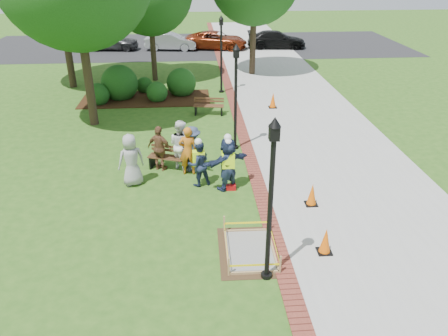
{
  "coord_description": "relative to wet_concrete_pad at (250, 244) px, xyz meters",
  "views": [
    {
      "loc": [
        -0.47,
        -11.5,
        7.37
      ],
      "look_at": [
        0.5,
        1.2,
        1.0
      ],
      "focal_mm": 35.0,
      "sensor_mm": 36.0,
      "label": 1
    }
  ],
  "objects": [
    {
      "name": "hivis_worker_a",
      "position": [
        -0.32,
        3.56,
        0.76
      ],
      "size": [
        0.71,
        0.61,
        2.02
      ],
      "color": "#182640",
      "rests_on": "ground"
    },
    {
      "name": "parked_car_b",
      "position": [
        -2.99,
        27.13,
        -0.23
      ],
      "size": [
        2.52,
        4.81,
        1.5
      ],
      "primitive_type": "imported",
      "rotation": [
        0.0,
        0.0,
        1.46
      ],
      "color": "#A5A6AA",
      "rests_on": "ground"
    },
    {
      "name": "cone_back",
      "position": [
        2.28,
        2.27,
        0.14
      ],
      "size": [
        0.39,
        0.39,
        0.77
      ],
      "color": "black",
      "rests_on": "ground"
    },
    {
      "name": "casual_person_d",
      "position": [
        -2.68,
        5.19,
        0.62
      ],
      "size": [
        0.65,
        0.58,
        1.72
      ],
      "color": "brown",
      "rests_on": "ground"
    },
    {
      "name": "ground",
      "position": [
        -0.97,
        1.94,
        -0.23
      ],
      "size": [
        100.0,
        100.0,
        0.0
      ],
      "primitive_type": "plane",
      "color": "#285116",
      "rests_on": "ground"
    },
    {
      "name": "casual_person_b",
      "position": [
        -1.64,
        4.79,
        0.68
      ],
      "size": [
        0.6,
        0.41,
        1.83
      ],
      "color": "#C16416",
      "rests_on": "ground"
    },
    {
      "name": "brick_edging",
      "position": [
        0.78,
        11.94,
        -0.22
      ],
      "size": [
        0.5,
        60.0,
        0.03
      ],
      "primitive_type": "cube",
      "color": "maroon",
      "rests_on": "ground"
    },
    {
      "name": "mulch_bed",
      "position": [
        -3.97,
        13.94,
        -0.21
      ],
      "size": [
        7.0,
        3.0,
        0.05
      ],
      "primitive_type": "cube",
      "color": "#381E0F",
      "rests_on": "ground"
    },
    {
      "name": "casual_person_e",
      "position": [
        -1.49,
        4.97,
        0.65
      ],
      "size": [
        0.67,
        0.59,
        1.76
      ],
      "color": "#333E59",
      "rests_on": "ground"
    },
    {
      "name": "casual_person_c",
      "position": [
        -1.91,
        5.29,
        0.71
      ],
      "size": [
        0.7,
        0.7,
        1.89
      ],
      "color": "white",
      "rests_on": "ground"
    },
    {
      "name": "parked_car_d",
      "position": [
        5.75,
        27.26,
        -0.23
      ],
      "size": [
        2.39,
        4.82,
        1.53
      ],
      "primitive_type": "imported",
      "rotation": [
        0.0,
        0.0,
        1.49
      ],
      "color": "black",
      "rests_on": "ground"
    },
    {
      "name": "lamp_far",
      "position": [
        0.28,
        14.94,
        2.25
      ],
      "size": [
        0.28,
        0.28,
        4.26
      ],
      "color": "black",
      "rests_on": "ground"
    },
    {
      "name": "parked_car_a",
      "position": [
        -7.86,
        27.52,
        -0.23
      ],
      "size": [
        2.66,
        5.16,
        1.62
      ],
      "primitive_type": "imported",
      "rotation": [
        0.0,
        0.0,
        1.47
      ],
      "color": "#2A2A2D",
      "rests_on": "ground"
    },
    {
      "name": "lamp_near",
      "position": [
        0.28,
        -1.06,
        2.25
      ],
      "size": [
        0.28,
        0.28,
        4.26
      ],
      "color": "black",
      "rests_on": "ground"
    },
    {
      "name": "hivis_worker_b",
      "position": [
        -0.31,
        3.48,
        0.7
      ],
      "size": [
        0.66,
        0.58,
        1.88
      ],
      "color": "#17253C",
      "rests_on": "ground"
    },
    {
      "name": "sidewalk",
      "position": [
        4.03,
        11.94,
        -0.22
      ],
      "size": [
        6.0,
        60.0,
        0.02
      ],
      "primitive_type": "cube",
      "color": "#9E9E99",
      "rests_on": "ground"
    },
    {
      "name": "toolbox",
      "position": [
        -0.23,
        3.47,
        -0.14
      ],
      "size": [
        0.38,
        0.22,
        0.19
      ],
      "primitive_type": "cube",
      "rotation": [
        0.0,
        0.0,
        -0.03
      ],
      "color": "#AD0D11",
      "rests_on": "ground"
    },
    {
      "name": "parked_car_c",
      "position": [
        0.72,
        27.35,
        -0.23
      ],
      "size": [
        3.09,
        5.09,
        1.55
      ],
      "primitive_type": "imported",
      "rotation": [
        0.0,
        0.0,
        1.34
      ],
      "color": "maroon",
      "rests_on": "ground"
    },
    {
      "name": "shrub_a",
      "position": [
        -6.4,
        13.27,
        -0.23
      ],
      "size": [
        1.22,
        1.22,
        1.22
      ],
      "primitive_type": "sphere",
      "color": "#174112",
      "rests_on": "ground"
    },
    {
      "name": "shrub_c",
      "position": [
        -3.31,
        13.56,
        -0.23
      ],
      "size": [
        1.14,
        1.14,
        1.14
      ],
      "primitive_type": "sphere",
      "color": "#174112",
      "rests_on": "ground"
    },
    {
      "name": "lamp_mid",
      "position": [
        0.28,
        6.94,
        2.25
      ],
      "size": [
        0.28,
        0.28,
        4.26
      ],
      "color": "black",
      "rests_on": "ground"
    },
    {
      "name": "bench_near",
      "position": [
        -2.37,
        5.25,
        0.03
      ],
      "size": [
        1.63,
        0.98,
        0.84
      ],
      "color": "#542C1C",
      "rests_on": "ground"
    },
    {
      "name": "wet_concrete_pad",
      "position": [
        0.0,
        0.0,
        0.0
      ],
      "size": [
        1.74,
        2.33,
        0.55
      ],
      "color": "#47331E",
      "rests_on": "ground"
    },
    {
      "name": "casual_person_a",
      "position": [
        -3.59,
        4.13,
        0.7
      ],
      "size": [
        0.7,
        0.58,
        1.86
      ],
      "color": "gray",
      "rests_on": "ground"
    },
    {
      "name": "cone_front",
      "position": [
        2.01,
        -0.2,
        0.14
      ],
      "size": [
        0.39,
        0.39,
        0.78
      ],
      "color": "black",
      "rests_on": "ground"
    },
    {
      "name": "hivis_worker_c",
      "position": [
        -1.28,
        3.9,
        0.65
      ],
      "size": [
        0.59,
        0.47,
        1.76
      ],
      "color": "#181D40",
      "rests_on": "ground"
    },
    {
      "name": "shrub_b",
      "position": [
        -5.36,
        14.2,
        -0.23
      ],
      "size": [
        2.0,
        2.0,
        2.0
      ],
      "primitive_type": "sphere",
      "color": "#174112",
      "rests_on": "ground"
    },
    {
      "name": "bench_far",
      "position": [
        -0.62,
        11.2,
        0.02
      ],
      "size": [
        1.55,
        0.71,
        0.81
      ],
      "color": "brown",
      "rests_on": "ground"
    },
    {
      "name": "parking_lot",
      "position": [
        -0.97,
        28.94,
        -0.23
      ],
      "size": [
        36.0,
        12.0,
        0.01
      ],
      "primitive_type": "cube",
      "color": "black",
      "rests_on": "ground"
    },
    {
      "name": "shrub_d",
      "position": [
        -2.0,
        14.61,
        -0.23
      ],
      "size": [
        1.64,
        1.64,
        1.64
      ],
      "primitive_type": "sphere",
      "color": "#174112",
      "rests_on": "ground"
    },
    {
      "name": "shrub_e",
      "position": [
        -4.14,
        15.29,
        -0.23
      ],
      "size": [
        0.95,
        0.95,
        0.95
      ],
      "primitive_type": "sphere",
      "color": "#174112",
      "rests_on": "ground"
    },
    {
      "name": "cone_far",
      "position": [
        2.74,
        11.95,
        0.15
      ],
      "size": [
        0.41,
        0.41,
        0.81
      ],
      "color": "black",
      "rests_on": "ground"
    }
  ]
}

